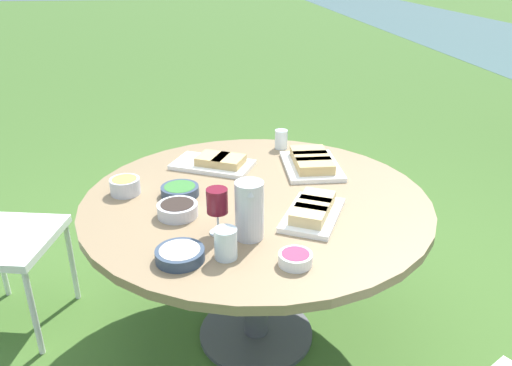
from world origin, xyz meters
name	(u,v)px	position (x,y,z in m)	size (l,w,h in m)	color
ground_plane	(256,334)	(0.00, 0.00, 0.00)	(40.00, 40.00, 0.00)	#446B2B
dining_table	(256,217)	(0.00, 0.00, 0.61)	(1.39, 1.39, 0.70)	#4C4C51
water_pitcher	(249,210)	(0.31, -0.06, 0.81)	(0.11, 0.10, 0.21)	silver
wine_glass	(217,202)	(0.28, -0.17, 0.83)	(0.07, 0.07, 0.17)	silver
platter_bread_main	(311,162)	(-0.27, 0.29, 0.73)	(0.36, 0.25, 0.06)	white
platter_charcuterie	(313,210)	(0.20, 0.19, 0.73)	(0.36, 0.30, 0.06)	white
platter_sandwich_side	(216,163)	(-0.33, -0.14, 0.73)	(0.34, 0.41, 0.06)	white
bowl_fries	(125,185)	(-0.09, -0.52, 0.74)	(0.12, 0.12, 0.07)	silver
bowl_salad	(180,190)	(-0.05, -0.30, 0.73)	(0.15, 0.15, 0.04)	#334256
bowl_olives	(178,209)	(0.13, -0.31, 0.73)	(0.15, 0.15, 0.05)	silver
bowl_dip_red	(295,258)	(0.50, 0.07, 0.73)	(0.11, 0.11, 0.04)	white
bowl_dip_cream	(180,254)	(0.43, -0.29, 0.73)	(0.16, 0.16, 0.04)	#334256
cup_water_near	(226,243)	(0.43, -0.15, 0.76)	(0.07, 0.07, 0.10)	silver
cup_water_far	(281,139)	(-0.54, 0.19, 0.75)	(0.06, 0.06, 0.10)	silver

